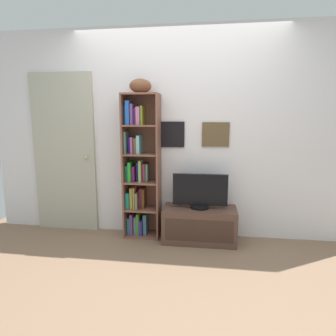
{
  "coord_description": "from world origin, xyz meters",
  "views": [
    {
      "loc": [
        0.37,
        -2.39,
        1.47
      ],
      "look_at": [
        -0.08,
        0.85,
        0.89
      ],
      "focal_mm": 30.73,
      "sensor_mm": 36.0,
      "label": 1
    }
  ],
  "objects_px": {
    "football": "(140,86)",
    "door": "(64,154)",
    "television": "(200,192)",
    "bookshelf": "(139,171)",
    "tv_stand": "(199,225)"
  },
  "relations": [
    {
      "from": "football",
      "to": "door",
      "type": "xyz_separation_m",
      "value": [
        -1.05,
        0.11,
        -0.82
      ]
    },
    {
      "from": "television",
      "to": "bookshelf",
      "type": "bearing_deg",
      "value": 173.01
    },
    {
      "from": "door",
      "to": "tv_stand",
      "type": "bearing_deg",
      "value": -5.82
    },
    {
      "from": "tv_stand",
      "to": "door",
      "type": "distance_m",
      "value": 1.94
    },
    {
      "from": "tv_stand",
      "to": "television",
      "type": "height_order",
      "value": "television"
    },
    {
      "from": "bookshelf",
      "to": "door",
      "type": "bearing_deg",
      "value": 175.12
    },
    {
      "from": "football",
      "to": "door",
      "type": "height_order",
      "value": "door"
    },
    {
      "from": "television",
      "to": "football",
      "type": "bearing_deg",
      "value": 174.83
    },
    {
      "from": "door",
      "to": "television",
      "type": "bearing_deg",
      "value": -5.78
    },
    {
      "from": "bookshelf",
      "to": "tv_stand",
      "type": "xyz_separation_m",
      "value": [
        0.75,
        -0.09,
        -0.62
      ]
    },
    {
      "from": "bookshelf",
      "to": "door",
      "type": "xyz_separation_m",
      "value": [
        -1.0,
        0.09,
        0.18
      ]
    },
    {
      "from": "tv_stand",
      "to": "door",
      "type": "relative_size",
      "value": 0.43
    },
    {
      "from": "television",
      "to": "door",
      "type": "height_order",
      "value": "door"
    },
    {
      "from": "bookshelf",
      "to": "football",
      "type": "distance_m",
      "value": 1.0
    },
    {
      "from": "football",
      "to": "television",
      "type": "height_order",
      "value": "football"
    }
  ]
}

